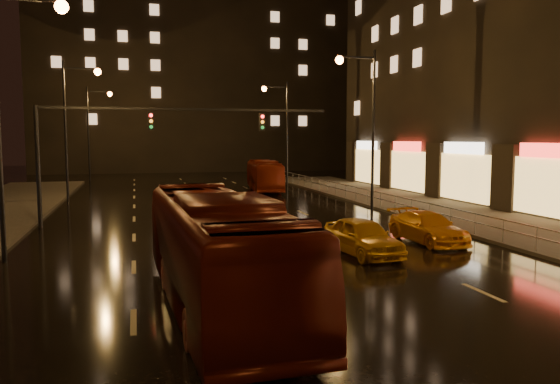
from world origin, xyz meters
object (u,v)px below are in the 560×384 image
bus_curb (264,176)px  taxi_far (428,227)px  bus_red (218,250)px  taxi_near (363,237)px

bus_curb → taxi_far: bus_curb is taller
bus_red → taxi_far: bus_red is taller
taxi_near → taxi_far: taxi_near is taller
bus_curb → taxi_near: bearing=-88.4°
bus_curb → bus_red: bearing=-98.8°
bus_curb → taxi_far: size_ratio=2.10×
bus_red → taxi_far: (10.26, 6.80, -0.89)m
bus_red → taxi_near: bearing=35.7°
bus_curb → taxi_far: 25.04m
bus_red → taxi_near: 8.21m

